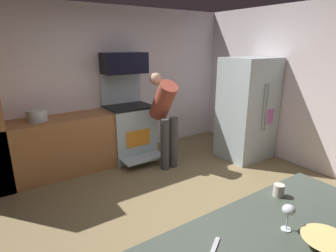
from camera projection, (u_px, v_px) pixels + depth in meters
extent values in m
cube|color=olive|center=(183.00, 216.00, 3.29)|extent=(5.20, 4.80, 0.02)
cube|color=silver|center=(104.00, 84.00, 4.77)|extent=(5.20, 0.12, 2.60)
cube|color=silver|center=(314.00, 89.00, 4.27)|extent=(0.12, 4.80, 2.60)
cube|color=#A4693B|center=(61.00, 146.00, 4.25)|extent=(2.40, 0.60, 0.90)
cube|color=#ADBFC8|center=(130.00, 133.00, 4.86)|extent=(0.76, 0.64, 0.92)
cube|color=black|center=(129.00, 107.00, 4.72)|extent=(0.76, 0.64, 0.03)
cube|color=#ADBFC8|center=(121.00, 88.00, 4.87)|extent=(0.76, 0.06, 0.54)
cube|color=orange|center=(138.00, 138.00, 4.61)|extent=(0.44, 0.01, 0.28)
cube|color=#ADBFC8|center=(143.00, 158.00, 4.58)|extent=(0.72, 0.31, 0.03)
cube|color=black|center=(124.00, 63.00, 4.59)|extent=(0.74, 0.38, 0.35)
cube|color=#B1C1C4|center=(247.00, 109.00, 4.79)|extent=(0.86, 0.71, 1.76)
cylinder|color=#B1C1C4|center=(264.00, 108.00, 4.45)|extent=(0.02, 0.02, 0.79)
cylinder|color=#B1C1C4|center=(267.00, 108.00, 4.49)|extent=(0.02, 0.02, 0.79)
cube|color=#BC65AA|center=(270.00, 117.00, 4.62)|extent=(0.20, 0.01, 0.26)
cylinder|color=#404040|center=(165.00, 145.00, 4.39)|extent=(0.14, 0.14, 0.85)
cylinder|color=#404040|center=(174.00, 142.00, 4.48)|extent=(0.14, 0.14, 0.85)
cylinder|color=#A24636|center=(163.00, 100.00, 4.37)|extent=(0.30, 0.59, 0.69)
sphere|color=tan|center=(156.00, 79.00, 4.45)|extent=(0.20, 0.20, 0.20)
cone|color=#EED278|center=(326.00, 243.00, 1.50)|extent=(0.26, 0.26, 0.06)
cylinder|color=silver|center=(286.00, 229.00, 1.65)|extent=(0.06, 0.06, 0.01)
cylinder|color=silver|center=(287.00, 222.00, 1.64)|extent=(0.01, 0.01, 0.10)
ellipsoid|color=silver|center=(289.00, 210.00, 1.61)|extent=(0.08, 0.08, 0.06)
cylinder|color=beige|center=(279.00, 190.00, 2.01)|extent=(0.08, 0.08, 0.09)
cube|color=#B7BABF|center=(213.00, 251.00, 1.48)|extent=(0.21, 0.15, 0.01)
cylinder|color=silver|center=(37.00, 115.00, 3.95)|extent=(0.28, 0.28, 0.17)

